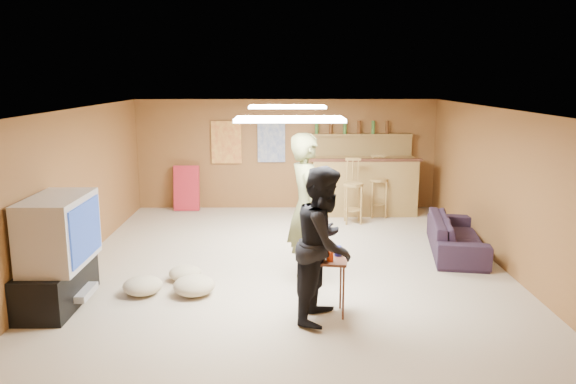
{
  "coord_description": "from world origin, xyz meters",
  "views": [
    {
      "loc": [
        -0.08,
        -7.73,
        2.62
      ],
      "look_at": [
        0.0,
        0.2,
        1.0
      ],
      "focal_mm": 35.0,
      "sensor_mm": 36.0,
      "label": 1
    }
  ],
  "objects_px": {
    "bar_counter": "(364,186)",
    "person_black": "(324,244)",
    "person_olive": "(306,209)",
    "sofa": "(457,235)",
    "tv_body": "(59,231)",
    "tray_table": "(324,286)"
  },
  "relations": [
    {
      "from": "tv_body",
      "to": "person_black",
      "type": "relative_size",
      "value": 0.64
    },
    {
      "from": "tv_body",
      "to": "tray_table",
      "type": "height_order",
      "value": "tv_body"
    },
    {
      "from": "bar_counter",
      "to": "person_black",
      "type": "bearing_deg",
      "value": -103.07
    },
    {
      "from": "person_olive",
      "to": "sofa",
      "type": "bearing_deg",
      "value": -76.2
    },
    {
      "from": "person_olive",
      "to": "person_black",
      "type": "bearing_deg",
      "value": 174.17
    },
    {
      "from": "bar_counter",
      "to": "tray_table",
      "type": "bearing_deg",
      "value": -103.22
    },
    {
      "from": "person_black",
      "to": "person_olive",
      "type": "bearing_deg",
      "value": 26.84
    },
    {
      "from": "bar_counter",
      "to": "person_black",
      "type": "xyz_separation_m",
      "value": [
        -1.13,
        -4.85,
        0.3
      ]
    },
    {
      "from": "person_olive",
      "to": "tray_table",
      "type": "distance_m",
      "value": 1.25
    },
    {
      "from": "person_black",
      "to": "sofa",
      "type": "height_order",
      "value": "person_black"
    },
    {
      "from": "person_olive",
      "to": "person_black",
      "type": "distance_m",
      "value": 1.17
    },
    {
      "from": "bar_counter",
      "to": "person_black",
      "type": "distance_m",
      "value": 4.99
    },
    {
      "from": "person_olive",
      "to": "sofa",
      "type": "xyz_separation_m",
      "value": [
        2.34,
        1.19,
        -0.7
      ]
    },
    {
      "from": "sofa",
      "to": "tray_table",
      "type": "distance_m",
      "value": 3.13
    },
    {
      "from": "tv_body",
      "to": "bar_counter",
      "type": "xyz_separation_m",
      "value": [
        4.15,
        4.45,
        -0.35
      ]
    },
    {
      "from": "sofa",
      "to": "person_black",
      "type": "bearing_deg",
      "value": 146.97
    },
    {
      "from": "tv_body",
      "to": "tray_table",
      "type": "bearing_deg",
      "value": -5.64
    },
    {
      "from": "person_olive",
      "to": "tray_table",
      "type": "bearing_deg",
      "value": 175.45
    },
    {
      "from": "sofa",
      "to": "bar_counter",
      "type": "bearing_deg",
      "value": 33.02
    },
    {
      "from": "sofa",
      "to": "tray_table",
      "type": "bearing_deg",
      "value": 145.84
    },
    {
      "from": "person_black",
      "to": "tray_table",
      "type": "height_order",
      "value": "person_black"
    },
    {
      "from": "person_olive",
      "to": "tray_table",
      "type": "height_order",
      "value": "person_olive"
    }
  ]
}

